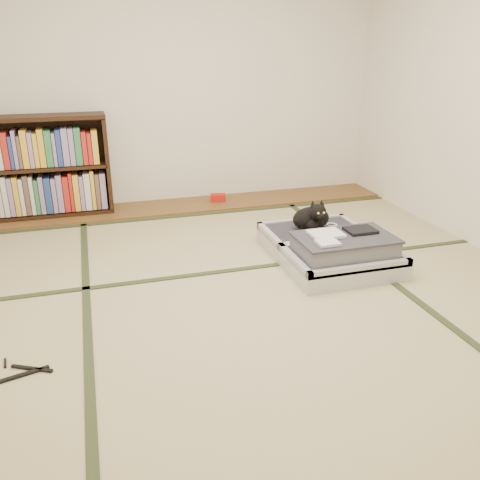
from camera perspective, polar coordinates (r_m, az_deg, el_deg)
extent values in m
plane|color=tan|center=(3.29, 0.92, -6.28)|extent=(4.50, 4.50, 0.00)
cube|color=brown|center=(5.09, -5.90, 3.89)|extent=(4.00, 0.50, 0.02)
cube|color=#B0180E|center=(5.17, -2.49, 4.79)|extent=(0.17, 0.12, 0.07)
plane|color=silver|center=(5.12, -7.00, 17.54)|extent=(4.00, 0.00, 4.00)
cube|color=#2D381E|center=(3.17, -16.78, -8.36)|extent=(0.05, 4.50, 0.01)
cube|color=#2D381E|center=(3.69, 15.95, -3.92)|extent=(0.05, 4.50, 0.01)
cube|color=#2D381E|center=(3.63, -0.98, -3.42)|extent=(4.00, 0.05, 0.01)
cube|color=#2D381E|center=(4.81, -5.21, 2.81)|extent=(4.00, 0.05, 0.01)
cube|color=black|center=(4.96, -14.69, 8.37)|extent=(0.04, 0.30, 0.83)
cube|color=black|center=(5.10, -21.27, 2.78)|extent=(1.29, 0.30, 0.04)
cube|color=black|center=(4.91, -22.66, 12.55)|extent=(1.29, 0.30, 0.04)
cube|color=black|center=(4.98, -21.94, 7.55)|extent=(1.24, 0.30, 0.03)
cube|color=black|center=(5.12, -21.84, 7.92)|extent=(1.29, 0.02, 0.83)
cube|color=gray|center=(5.02, -21.61, 5.09)|extent=(1.16, 0.21, 0.35)
cube|color=gray|center=(4.93, -22.26, 9.64)|extent=(1.16, 0.21, 0.31)
cube|color=#BABAC0|center=(3.64, 11.50, -2.72)|extent=(0.77, 0.51, 0.13)
cube|color=#2F2F37|center=(3.63, 11.54, -2.21)|extent=(0.69, 0.43, 0.10)
cube|color=#BABAC0|center=(3.43, 13.40, -3.14)|extent=(0.77, 0.04, 0.05)
cube|color=#BABAC0|center=(3.81, 9.95, -0.36)|extent=(0.77, 0.04, 0.05)
cube|color=#BABAC0|center=(3.47, 6.25, -2.38)|extent=(0.04, 0.51, 0.05)
cube|color=#BABAC0|center=(3.79, 16.44, -1.02)|extent=(0.04, 0.51, 0.05)
cube|color=#BABAC0|center=(4.07, 8.18, 0.08)|extent=(0.77, 0.51, 0.13)
cube|color=#2F2F37|center=(4.05, 8.20, 0.54)|extent=(0.69, 0.43, 0.10)
cube|color=#BABAC0|center=(3.84, 9.68, -0.14)|extent=(0.77, 0.04, 0.05)
cube|color=#BABAC0|center=(4.24, 6.92, 2.09)|extent=(0.77, 0.04, 0.05)
cube|color=#BABAC0|center=(3.91, 3.38, 0.51)|extent=(0.04, 0.51, 0.05)
cube|color=#BABAC0|center=(4.20, 12.75, 1.51)|extent=(0.04, 0.51, 0.05)
cylinder|color=black|center=(3.82, 9.82, -0.18)|extent=(0.69, 0.02, 0.02)
cube|color=gray|center=(3.59, 11.65, -0.85)|extent=(0.66, 0.40, 0.13)
cube|color=#34353C|center=(3.57, 11.74, 0.29)|extent=(0.68, 0.42, 0.02)
cube|color=silver|center=(3.55, 9.62, 0.68)|extent=(0.23, 0.18, 0.02)
cube|color=black|center=(3.67, 13.37, 1.09)|extent=(0.20, 0.16, 0.02)
cube|color=silver|center=(3.39, 9.81, -0.30)|extent=(0.14, 0.12, 0.02)
cube|color=white|center=(3.35, 10.02, -4.72)|extent=(0.06, 0.01, 0.04)
cube|color=white|center=(3.41, 11.87, -4.63)|extent=(0.05, 0.01, 0.04)
cube|color=orange|center=(3.58, 16.97, -3.61)|extent=(0.05, 0.01, 0.04)
cube|color=#197F33|center=(3.53, 16.02, -3.48)|extent=(0.04, 0.01, 0.03)
ellipsoid|color=black|center=(4.01, 7.97, 2.40)|extent=(0.30, 0.19, 0.18)
ellipsoid|color=black|center=(3.94, 8.47, 1.73)|extent=(0.15, 0.11, 0.11)
ellipsoid|color=black|center=(3.88, 8.75, 3.15)|extent=(0.13, 0.12, 0.12)
sphere|color=black|center=(3.84, 9.05, 2.63)|extent=(0.06, 0.06, 0.06)
cone|color=black|center=(3.86, 8.17, 4.06)|extent=(0.05, 0.05, 0.06)
cone|color=black|center=(3.89, 9.16, 4.14)|extent=(0.05, 0.05, 0.06)
sphere|color=#A5BF33|center=(3.82, 8.79, 2.98)|extent=(0.02, 0.02, 0.02)
sphere|color=#A5BF33|center=(3.84, 9.40, 3.03)|extent=(0.02, 0.02, 0.02)
cylinder|color=black|center=(4.15, 8.69, 2.06)|extent=(0.18, 0.11, 0.03)
torus|color=white|center=(4.12, 10.15, 1.54)|extent=(0.11, 0.11, 0.01)
torus|color=white|center=(4.11, 10.25, 1.68)|extent=(0.09, 0.09, 0.01)
cube|color=black|center=(2.77, -25.25, -14.16)|extent=(0.44, 0.14, 0.01)
cube|color=black|center=(2.81, -22.32, -13.20)|extent=(0.21, 0.12, 0.01)
cylinder|color=black|center=(2.90, -24.87, -12.41)|extent=(0.02, 0.08, 0.01)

